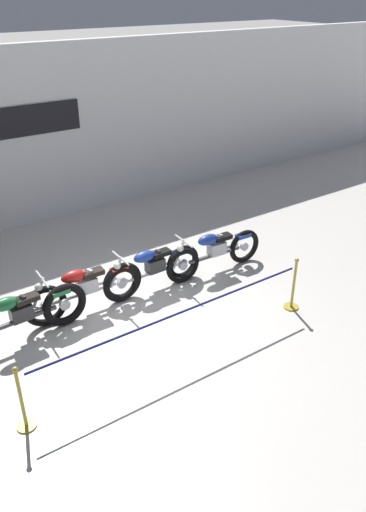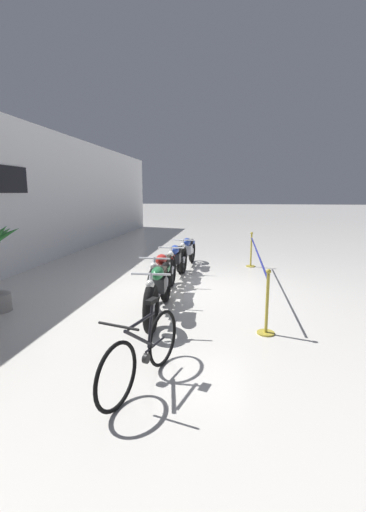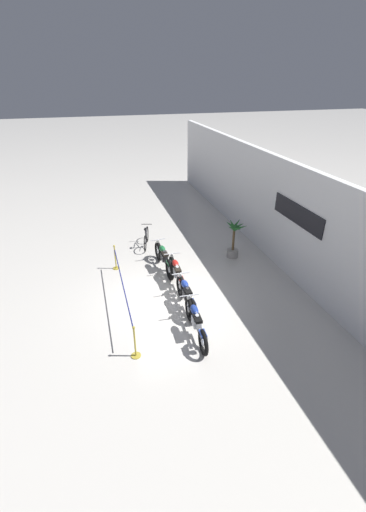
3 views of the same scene
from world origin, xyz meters
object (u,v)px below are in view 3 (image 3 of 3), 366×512
object	(u,v)px
motorcycle_red_1	(177,274)
motorcycle_blue_2	(186,295)
stanchion_far_left	(119,272)
stanchion_mid_left	(135,346)
motorcycle_blue_3	(196,322)
bicycle	(146,238)
motorcycle_green_0	(164,258)
potted_palm_left_of_row	(234,238)

from	to	relation	value
motorcycle_red_1	motorcycle_blue_2	size ratio (longest dim) A/B	1.06
stanchion_far_left	motorcycle_blue_2	bearing A→B (deg)	47.58
stanchion_mid_left	motorcycle_blue_3	bearing A→B (deg)	101.84
motorcycle_red_1	motorcycle_blue_3	size ratio (longest dim) A/B	0.99
motorcycle_red_1	stanchion_mid_left	xyz separation A→B (m)	(3.23, -2.04, -0.13)
bicycle	motorcycle_green_0	bearing A→B (deg)	7.46
motorcycle_blue_2	stanchion_far_left	xyz separation A→B (m)	(-1.83, -2.00, 0.18)
motorcycle_red_1	motorcycle_green_0	bearing A→B (deg)	-171.59
motorcycle_blue_2	bicycle	size ratio (longest dim) A/B	1.28
motorcycle_red_1	stanchion_mid_left	world-z (taller)	stanchion_mid_left
motorcycle_red_1	motorcycle_blue_3	distance (m)	2.84
motorcycle_blue_2	stanchion_mid_left	bearing A→B (deg)	-47.84
stanchion_mid_left	bicycle	bearing A→B (deg)	167.04
stanchion_far_left	bicycle	bearing A→B (deg)	153.54
motorcycle_green_0	motorcycle_blue_3	size ratio (longest dim) A/B	1.06
motorcycle_blue_2	stanchion_mid_left	distance (m)	2.70
motorcycle_green_0	stanchion_far_left	world-z (taller)	stanchion_far_left
motorcycle_green_0	stanchion_far_left	distance (m)	2.05
bicycle	potted_palm_left_of_row	size ratio (longest dim) A/B	1.00
bicycle	stanchion_mid_left	xyz separation A→B (m)	(6.76, -1.56, -0.03)
motorcycle_blue_2	motorcycle_red_1	bearing A→B (deg)	178.32
motorcycle_red_1	motorcycle_blue_2	xyz separation A→B (m)	(1.42, -0.04, -0.02)
motorcycle_blue_2	stanchion_mid_left	xyz separation A→B (m)	(1.81, -2.00, -0.11)
motorcycle_green_0	motorcycle_blue_3	distance (m)	4.10
potted_palm_left_of_row	stanchion_mid_left	distance (m)	6.84
motorcycle_blue_2	bicycle	world-z (taller)	bicycle
bicycle	potted_palm_left_of_row	world-z (taller)	potted_palm_left_of_row
potted_palm_left_of_row	bicycle	bearing A→B (deg)	-121.34
motorcycle_blue_2	potted_palm_left_of_row	distance (m)	4.14
motorcycle_green_0	bicycle	distance (m)	2.29
bicycle	stanchion_far_left	xyz separation A→B (m)	(3.13, -1.56, 0.26)
motorcycle_blue_2	stanchion_far_left	distance (m)	2.71
motorcycle_red_1	stanchion_mid_left	distance (m)	3.82
bicycle	potted_palm_left_of_row	xyz separation A→B (m)	(2.05, 3.37, 0.51)
motorcycle_green_0	motorcycle_blue_2	distance (m)	2.69
motorcycle_red_1	potted_palm_left_of_row	world-z (taller)	potted_palm_left_of_row
motorcycle_blue_3	bicycle	xyz separation A→B (m)	(-6.37, -0.32, -0.09)
motorcycle_red_1	motorcycle_blue_3	bearing A→B (deg)	-3.34
bicycle	stanchion_far_left	distance (m)	3.50
motorcycle_red_1	stanchion_mid_left	bearing A→B (deg)	-32.31
motorcycle_blue_3	bicycle	size ratio (longest dim) A/B	1.37
motorcycle_green_0	stanchion_far_left	size ratio (longest dim) A/B	0.48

